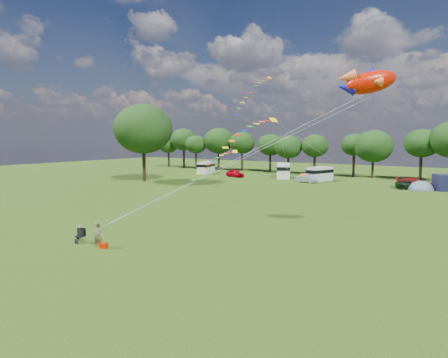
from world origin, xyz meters
The scene contains 19 objects.
ground_plane centered at (0.00, 0.00, 0.00)m, with size 180.00×180.00×0.00m, color black.
tree_line centered at (5.30, 54.99, 6.35)m, with size 102.98×10.98×10.27m.
big_tree centered at (-30.00, 28.00, 9.02)m, with size 10.00×10.00×13.28m.
car_a centered at (-20.79, 42.89, 0.72)m, with size 1.69×4.30×1.43m, color #B80010.
car_b centered at (-5.90, 41.70, 0.62)m, with size 1.31×3.52×1.24m, color gray.
car_c centered at (10.25, 43.94, 0.74)m, with size 2.08×4.96×1.49m, color #9F090F.
car_d centered at (10.25, 42.23, 0.67)m, with size 2.22×4.92×1.34m, color black.
campervan_a centered at (-29.94, 45.94, 1.32)m, with size 3.23×5.37×2.46m.
campervan_b centered at (-12.19, 46.22, 1.46)m, with size 4.49×6.04×2.72m.
campervan_c centered at (-4.80, 45.16, 1.31)m, with size 3.65×5.41×2.45m.
tent_orange centered at (-6.92, 43.65, 0.02)m, with size 3.37×3.69×2.63m.
tent_greyblue centered at (11.24, 42.01, 0.02)m, with size 3.60×3.94×2.68m.
kite_flyer centered at (-3.59, -2.04, 0.82)m, with size 0.60×0.39×1.64m, color brown.
camp_chair centered at (-5.62, -1.97, 0.77)m, with size 0.60×0.60×1.29m.
kite_bag centered at (-3.13, -1.97, 0.18)m, with size 0.50×0.34×0.36m, color red.
fish_kite centered at (11.00, 8.74, 11.15)m, with size 4.11×3.04×2.22m.
streamer_kite_a centered at (-9.35, 30.06, 14.36)m, with size 3.30×5.60×5.76m.
streamer_kite_b centered at (-10.11, 21.74, 4.61)m, with size 4.32×4.66×3.80m.
streamer_kite_c centered at (0.54, 12.19, 8.36)m, with size 3.15×5.06×2.83m.
Camera 1 is at (17.33, -17.93, 7.39)m, focal length 30.00 mm.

